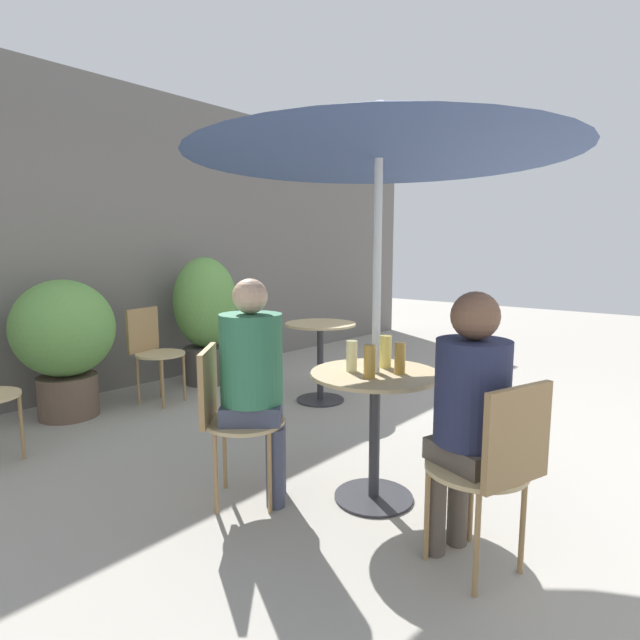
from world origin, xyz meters
TOP-DOWN VIEW (x-y plane):
  - ground_plane at (0.00, 0.00)m, footprint 20.00×20.00m
  - storefront_wall at (0.00, 3.45)m, footprint 10.00×0.06m
  - cafe_table_near at (-0.19, 0.19)m, footprint 0.71×0.71m
  - cafe_table_far at (1.01, 1.63)m, footprint 0.65×0.65m
  - bistro_chair_0 at (-0.73, 0.79)m, footprint 0.50×0.50m
  - bistro_chair_1 at (-0.44, -0.58)m, footprint 0.46×0.48m
  - bistro_chair_3 at (-0.02, 2.77)m, footprint 0.46×0.47m
  - seated_person_0 at (-0.63, 0.68)m, footprint 0.43×0.43m
  - seated_person_1 at (-0.39, -0.44)m, footprint 0.35×0.37m
  - beer_glass_0 at (-0.14, 0.07)m, footprint 0.06×0.06m
  - beer_glass_1 at (-0.06, 0.21)m, footprint 0.06×0.06m
  - beer_glass_2 at (-0.26, 0.30)m, footprint 0.06×0.06m
  - beer_glass_3 at (-0.31, 0.15)m, footprint 0.06×0.06m
  - potted_plant_0 at (-0.71, 2.93)m, footprint 0.80×0.80m
  - potted_plant_1 at (0.72, 2.96)m, footprint 0.65×0.65m
  - umbrella at (-0.19, 0.19)m, footprint 1.99×1.99m

SIDE VIEW (x-z plane):
  - ground_plane at x=0.00m, z-range 0.00..0.00m
  - cafe_table_far at x=1.01m, z-range 0.14..0.87m
  - cafe_table_near at x=-0.19m, z-range 0.16..0.89m
  - bistro_chair_0 at x=-0.73m, z-range 0.10..0.96m
  - bistro_chair_1 at x=-0.44m, z-range 0.10..0.96m
  - bistro_chair_3 at x=-0.02m, z-range 0.10..0.96m
  - potted_plant_0 at x=-0.71m, z-range 0.10..1.25m
  - seated_person_1 at x=-0.39m, z-range 0.12..1.34m
  - potted_plant_1 at x=0.72m, z-range 0.07..1.39m
  - seated_person_0 at x=-0.63m, z-range 0.12..1.35m
  - beer_glass_2 at x=-0.26m, z-range 0.73..0.90m
  - beer_glass_0 at x=-0.14m, z-range 0.73..0.90m
  - beer_glass_3 at x=-0.31m, z-range 0.73..0.90m
  - beer_glass_1 at x=-0.06m, z-range 0.73..0.91m
  - storefront_wall at x=0.00m, z-range 0.00..3.00m
  - umbrella at x=-0.19m, z-range 0.92..3.06m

